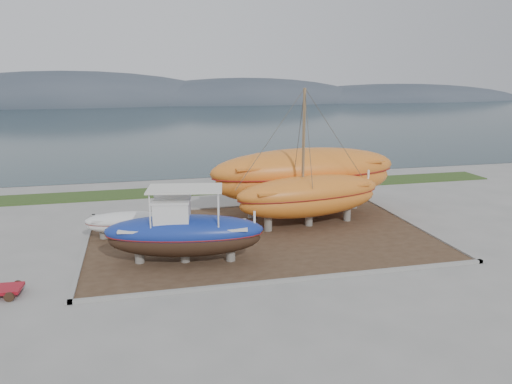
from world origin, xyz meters
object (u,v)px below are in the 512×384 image
object	(u,v)px
orange_sailboat	(310,159)
orange_bare_hull	(305,182)
blue_caique	(184,225)
red_trailer	(0,292)
white_dinghy	(128,225)

from	to	relation	value
orange_sailboat	orange_bare_hull	size ratio (longest dim) A/B	0.73
orange_bare_hull	orange_sailboat	bearing A→B (deg)	-108.39
blue_caique	orange_bare_hull	distance (m)	10.52
blue_caique	red_trailer	bearing A→B (deg)	-156.11
blue_caique	red_trailer	xyz separation A→B (m)	(-7.57, -1.88, -1.65)
blue_caique	orange_bare_hull	world-z (taller)	orange_bare_hull
blue_caique	white_dinghy	size ratio (longest dim) A/B	1.65
orange_sailboat	orange_bare_hull	world-z (taller)	orange_sailboat
blue_caique	red_trailer	world-z (taller)	blue_caique
blue_caique	white_dinghy	xyz separation A→B (m)	(-2.62, 4.27, -1.10)
blue_caique	orange_bare_hull	size ratio (longest dim) A/B	0.61
orange_sailboat	orange_bare_hull	xyz separation A→B (m)	(0.64, 2.64, -1.92)
orange_sailboat	red_trailer	distance (m)	16.63
white_dinghy	orange_bare_hull	distance (m)	11.11
blue_caique	orange_sailboat	world-z (taller)	orange_sailboat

